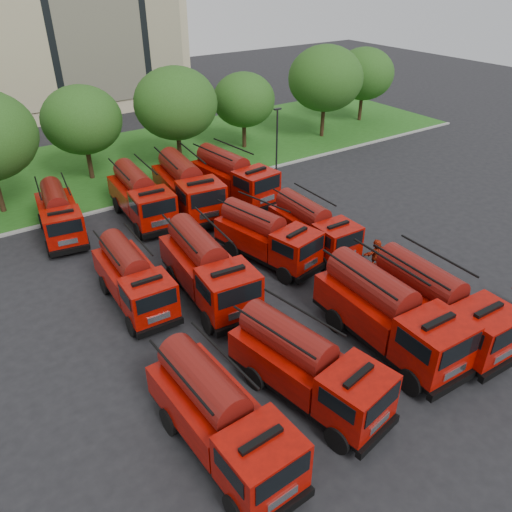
{
  "coord_description": "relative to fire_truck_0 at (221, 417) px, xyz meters",
  "views": [
    {
      "loc": [
        -11.1,
        -13.75,
        15.03
      ],
      "look_at": [
        1.32,
        4.47,
        1.8
      ],
      "focal_mm": 35.0,
      "sensor_mm": 36.0,
      "label": 1
    }
  ],
  "objects": [
    {
      "name": "firefighter_5",
      "position": [
        13.4,
        5.62,
        -1.58
      ],
      "size": [
        1.6,
        0.72,
        1.71
      ],
      "primitive_type": "imported",
      "rotation": [
        0.0,
        0.0,
        3.17
      ],
      "color": "#98200B",
      "rests_on": "ground"
    },
    {
      "name": "fire_truck_4",
      "position": [
        0.92,
        9.96,
        -0.11
      ],
      "size": [
        2.55,
        6.51,
        2.93
      ],
      "rotation": [
        0.0,
        0.0,
        -0.03
      ],
      "color": "black",
      "rests_on": "ground"
    },
    {
      "name": "fire_truck_11",
      "position": [
        11.7,
        17.86,
        0.12
      ],
      "size": [
        3.35,
        7.63,
        3.37
      ],
      "rotation": [
        0.0,
        0.0,
        0.11
      ],
      "color": "black",
      "rests_on": "ground"
    },
    {
      "name": "fire_truck_1",
      "position": [
        4.0,
        0.26,
        -0.02
      ],
      "size": [
        3.49,
        7.12,
        3.1
      ],
      "rotation": [
        0.0,
        0.0,
        0.17
      ],
      "color": "black",
      "rests_on": "ground"
    },
    {
      "name": "lamp_post_1",
      "position": [
        17.49,
        20.57,
        1.32
      ],
      "size": [
        0.6,
        0.25,
        5.11
      ],
      "color": "black",
      "rests_on": "ground"
    },
    {
      "name": "tree_5",
      "position": [
        18.49,
        26.87,
        2.77
      ],
      "size": [
        5.46,
        5.46,
        6.68
      ],
      "color": "#382314",
      "rests_on": "ground"
    },
    {
      "name": "fire_truck_2",
      "position": [
        8.9,
        0.7,
        0.14
      ],
      "size": [
        3.0,
        7.61,
        3.42
      ],
      "rotation": [
        0.0,
        0.0,
        -0.04
      ],
      "color": "black",
      "rests_on": "ground"
    },
    {
      "name": "fire_truck_0",
      "position": [
        0.0,
        0.0,
        0.0
      ],
      "size": [
        2.75,
        6.99,
        3.14
      ],
      "rotation": [
        0.0,
        0.0,
        0.04
      ],
      "color": "black",
      "rests_on": "ground"
    },
    {
      "name": "lawn",
      "position": [
        5.49,
        29.37,
        -1.52
      ],
      "size": [
        70.0,
        16.0,
        0.12
      ],
      "primitive_type": "cube",
      "color": "#1E4E14",
      "rests_on": "ground"
    },
    {
      "name": "ground",
      "position": [
        5.49,
        3.37,
        -1.58
      ],
      "size": [
        140.0,
        140.0,
        0.0
      ],
      "primitive_type": "plane",
      "color": "black",
      "rests_on": "ground"
    },
    {
      "name": "fire_truck_10",
      "position": [
        8.13,
        18.0,
        0.19
      ],
      "size": [
        3.58,
        7.98,
        3.51
      ],
      "rotation": [
        0.0,
        0.0,
        -0.12
      ],
      "color": "black",
      "rests_on": "ground"
    },
    {
      "name": "fire_truck_9",
      "position": [
        5.02,
        18.61,
        0.06
      ],
      "size": [
        3.0,
        7.29,
        3.25
      ],
      "rotation": [
        0.0,
        0.0,
        -0.07
      ],
      "color": "black",
      "rests_on": "ground"
    },
    {
      "name": "tree_7",
      "position": [
        33.49,
        27.37,
        3.24
      ],
      "size": [
        6.05,
        6.05,
        7.39
      ],
      "color": "#382314",
      "rests_on": "ground"
    },
    {
      "name": "tree_6",
      "position": [
        26.49,
        25.37,
        3.91
      ],
      "size": [
        6.89,
        6.89,
        8.42
      ],
      "color": "#382314",
      "rests_on": "ground"
    },
    {
      "name": "tree_3",
      "position": [
        4.49,
        27.37,
        3.1
      ],
      "size": [
        5.88,
        5.88,
        7.19
      ],
      "color": "#382314",
      "rests_on": "ground"
    },
    {
      "name": "curb",
      "position": [
        5.49,
        21.27,
        -1.51
      ],
      "size": [
        70.0,
        0.3,
        0.14
      ],
      "primitive_type": "cube",
      "color": "gray",
      "rests_on": "ground"
    },
    {
      "name": "fire_truck_8",
      "position": [
        -0.07,
        19.25,
        -0.11
      ],
      "size": [
        3.09,
        6.67,
        2.92
      ],
      "rotation": [
        0.0,
        0.0,
        -0.14
      ],
      "color": "black",
      "rests_on": "ground"
    },
    {
      "name": "fire_truck_5",
      "position": [
        4.22,
        8.39,
        0.1
      ],
      "size": [
        3.21,
        7.54,
        3.34
      ],
      "rotation": [
        0.0,
        0.0,
        -0.09
      ],
      "color": "black",
      "rests_on": "ground"
    },
    {
      "name": "firefighter_4",
      "position": [
        3.05,
        6.1,
        -1.58
      ],
      "size": [
        0.91,
        1.0,
        1.7
      ],
      "primitive_type": "imported",
      "rotation": [
        0.0,
        0.0,
        2.14
      ],
      "color": "black",
      "rests_on": "ground"
    },
    {
      "name": "firefighter_3",
      "position": [
        13.35,
        1.12,
        -1.58
      ],
      "size": [
        1.33,
        1.28,
        1.88
      ],
      "primitive_type": "imported",
      "rotation": [
        0.0,
        0.0,
        3.86
      ],
      "color": "black",
      "rests_on": "ground"
    },
    {
      "name": "firefighter_1",
      "position": [
        3.88,
        -2.05,
        -1.58
      ],
      "size": [
        0.76,
        0.47,
        1.47
      ],
      "primitive_type": "imported",
      "rotation": [
        0.0,
        0.0,
        0.12
      ],
      "color": "#98200B",
      "rests_on": "ground"
    },
    {
      "name": "tree_4",
      "position": [
        11.49,
        25.87,
        3.64
      ],
      "size": [
        6.55,
        6.55,
        8.01
      ],
      "color": "#382314",
      "rests_on": "ground"
    },
    {
      "name": "fire_truck_7",
      "position": [
        11.77,
        9.19,
        -0.12
      ],
      "size": [
        2.48,
        6.44,
        2.91
      ],
      "rotation": [
        0.0,
        0.0,
        -0.02
      ],
      "color": "black",
      "rests_on": "ground"
    },
    {
      "name": "fire_truck_6",
      "position": [
        8.75,
        9.66,
        -0.06
      ],
      "size": [
        3.57,
        6.93,
        3.01
      ],
      "rotation": [
        0.0,
        0.0,
        0.21
      ],
      "color": "black",
      "rests_on": "ground"
    },
    {
      "name": "fire_truck_3",
      "position": [
        11.34,
        0.03,
        0.07
      ],
      "size": [
        2.88,
        7.28,
        3.27
      ],
      "rotation": [
        0.0,
        0.0,
        -0.04
      ],
      "color": "black",
      "rests_on": "ground"
    }
  ]
}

